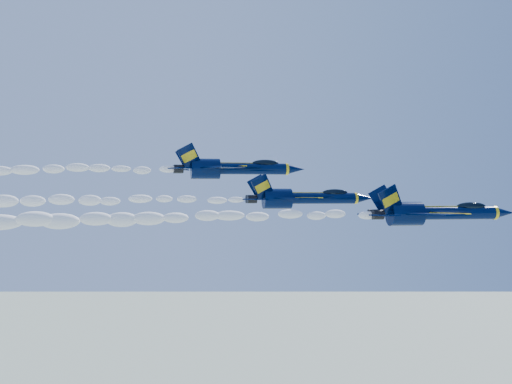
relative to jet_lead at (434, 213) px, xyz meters
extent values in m
cylinder|color=black|center=(2.86, 0.00, -0.07)|extent=(9.11, 1.52, 1.52)
ellipsoid|color=black|center=(-3.52, 0.00, -0.12)|extent=(1.58, 2.73, 6.48)
cone|color=black|center=(8.73, 0.00, -0.07)|extent=(2.63, 1.52, 1.52)
cylinder|color=yellow|center=(7.51, 0.00, -0.07)|extent=(0.35, 1.58, 1.58)
ellipsoid|color=black|center=(4.58, 0.00, 0.69)|extent=(3.64, 1.18, 1.00)
cube|color=yellow|center=(4.58, 0.00, 0.39)|extent=(4.25, 1.01, 0.18)
cube|color=black|center=(-1.70, -4.05, -0.07)|extent=(5.43, 6.43, 0.18)
cube|color=black|center=(-1.70, 4.05, -0.07)|extent=(5.43, 6.43, 0.18)
cube|color=yellow|center=(-0.28, -4.05, 0.03)|extent=(2.44, 5.07, 0.10)
cube|color=yellow|center=(-0.28, 4.05, 0.03)|extent=(2.44, 5.07, 0.10)
cube|color=black|center=(-5.75, -1.06, 1.45)|extent=(3.30, 1.04, 3.55)
cube|color=black|center=(-5.75, 1.06, 1.45)|extent=(3.30, 1.04, 3.55)
cylinder|color=black|center=(-7.06, -0.66, -0.17)|extent=(1.21, 1.11, 1.11)
cylinder|color=black|center=(-7.06, 0.66, -0.17)|extent=(1.21, 1.11, 1.11)
cube|color=yellow|center=(-0.18, 0.00, 0.72)|extent=(11.13, 0.35, 0.08)
ellipsoid|color=white|center=(-36.95, 0.00, -0.47)|extent=(58.76, 2.26, 2.03)
cylinder|color=black|center=(-10.94, 7.37, 1.60)|extent=(8.15, 1.36, 1.36)
ellipsoid|color=black|center=(-16.65, 7.37, 1.56)|extent=(1.41, 2.45, 5.80)
cone|color=black|center=(-5.69, 7.37, 1.60)|extent=(2.36, 1.36, 1.36)
cylinder|color=yellow|center=(-6.78, 7.37, 1.60)|extent=(0.32, 1.41, 1.41)
ellipsoid|color=black|center=(-9.40, 7.37, 2.28)|extent=(3.26, 1.06, 0.90)
cube|color=yellow|center=(-9.40, 7.37, 2.01)|extent=(3.81, 0.91, 0.16)
cube|color=black|center=(-15.02, 3.74, 1.60)|extent=(4.86, 5.76, 0.16)
cube|color=black|center=(-15.02, 10.99, 1.60)|extent=(4.86, 5.76, 0.16)
cube|color=yellow|center=(-13.75, 3.74, 1.70)|extent=(2.18, 4.54, 0.09)
cube|color=yellow|center=(-13.75, 10.99, 1.70)|extent=(2.18, 4.54, 0.09)
cube|color=black|center=(-18.65, 6.42, 2.96)|extent=(2.95, 0.93, 3.18)
cube|color=black|center=(-18.65, 8.32, 2.96)|extent=(2.95, 0.93, 3.18)
cylinder|color=black|center=(-19.82, 6.78, 1.51)|extent=(1.09, 1.00, 1.00)
cylinder|color=black|center=(-19.82, 7.96, 1.51)|extent=(1.09, 1.00, 1.00)
cube|color=yellow|center=(-13.66, 7.37, 2.31)|extent=(9.97, 0.32, 0.07)
cylinder|color=black|center=(-17.57, 18.17, 5.58)|extent=(9.28, 1.55, 1.55)
ellipsoid|color=black|center=(-24.06, 18.17, 5.53)|extent=(1.61, 2.78, 6.60)
cone|color=black|center=(-11.58, 18.17, 5.58)|extent=(2.68, 1.55, 1.55)
cylinder|color=yellow|center=(-12.82, 18.17, 5.58)|extent=(0.36, 1.61, 1.61)
ellipsoid|color=black|center=(-15.81, 18.17, 6.35)|extent=(3.71, 1.21, 1.02)
cube|color=yellow|center=(-15.81, 18.17, 6.04)|extent=(4.33, 1.03, 0.19)
cube|color=black|center=(-22.21, 14.05, 5.58)|extent=(5.53, 6.56, 0.19)
cube|color=black|center=(-22.21, 22.30, 5.58)|extent=(5.53, 6.56, 0.19)
cube|color=yellow|center=(-20.76, 14.05, 5.68)|extent=(2.49, 5.17, 0.10)
cube|color=yellow|center=(-20.76, 22.30, 5.68)|extent=(2.49, 5.17, 0.10)
cube|color=black|center=(-26.33, 17.09, 7.13)|extent=(3.36, 1.06, 3.62)
cube|color=black|center=(-26.33, 19.26, 7.13)|extent=(3.36, 1.06, 3.62)
cylinder|color=black|center=(-27.67, 17.50, 5.48)|extent=(1.24, 1.13, 1.13)
cylinder|color=black|center=(-27.67, 18.85, 5.48)|extent=(1.24, 1.13, 1.13)
cube|color=yellow|center=(-20.66, 18.17, 6.38)|extent=(11.35, 0.36, 0.08)
camera|label=1|loc=(-33.93, -67.57, 1.96)|focal=45.00mm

